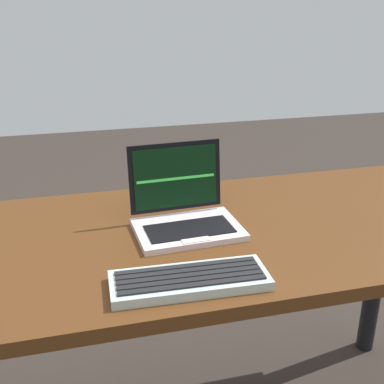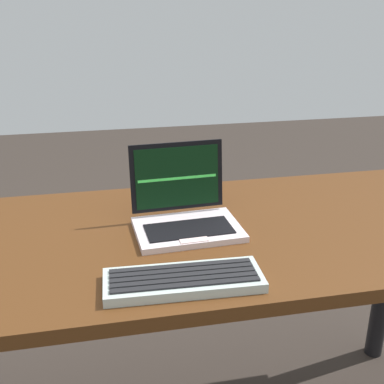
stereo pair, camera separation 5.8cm
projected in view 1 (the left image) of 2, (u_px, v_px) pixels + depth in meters
name	position (u px, v px, depth m)	size (l,w,h in m)	color
desk	(188.00, 268.00, 1.31)	(1.73, 0.68, 0.75)	#4E2B11
laptop_front	(183.00, 213.00, 1.28)	(0.28, 0.22, 0.21)	silver
external_keyboard	(190.00, 280.00, 1.03)	(0.34, 0.13, 0.03)	#B1C1B9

